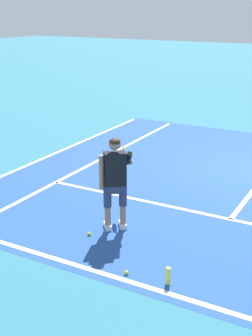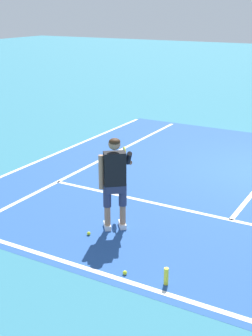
{
  "view_description": "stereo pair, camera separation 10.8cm",
  "coord_description": "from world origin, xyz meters",
  "px_view_note": "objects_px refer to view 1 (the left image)",
  "views": [
    {
      "loc": [
        2.15,
        -11.18,
        3.86
      ],
      "look_at": [
        -1.73,
        -4.14,
        1.05
      ],
      "focal_mm": 49.93,
      "sensor_mm": 36.0,
      "label": 1
    },
    {
      "loc": [
        2.25,
        -11.13,
        3.86
      ],
      "look_at": [
        -1.73,
        -4.14,
        1.05
      ],
      "focal_mm": 49.93,
      "sensor_mm": 36.0,
      "label": 2
    }
  ],
  "objects_px": {
    "tennis_ball_by_baseline": "(127,273)",
    "tennis_ball_near_feet": "(89,234)",
    "water_bottle": "(168,276)",
    "tennis_player": "(115,177)"
  },
  "relations": [
    {
      "from": "tennis_ball_by_baseline",
      "to": "water_bottle",
      "type": "relative_size",
      "value": 0.24
    },
    {
      "from": "tennis_player",
      "to": "tennis_ball_by_baseline",
      "type": "relative_size",
      "value": 25.95
    },
    {
      "from": "tennis_ball_near_feet",
      "to": "water_bottle",
      "type": "height_order",
      "value": "water_bottle"
    },
    {
      "from": "tennis_player",
      "to": "tennis_ball_by_baseline",
      "type": "xyz_separation_m",
      "value": [
        0.94,
        -1.29,
        -0.96
      ]
    },
    {
      "from": "water_bottle",
      "to": "tennis_ball_by_baseline",
      "type": "bearing_deg",
      "value": -173.93
    },
    {
      "from": "water_bottle",
      "to": "tennis_player",
      "type": "bearing_deg",
      "value": 142.58
    },
    {
      "from": "tennis_ball_near_feet",
      "to": "tennis_ball_by_baseline",
      "type": "xyz_separation_m",
      "value": [
        1.2,
        -0.8,
        0.0
      ]
    },
    {
      "from": "tennis_ball_by_baseline",
      "to": "water_bottle",
      "type": "xyz_separation_m",
      "value": [
        0.65,
        0.07,
        0.1
      ]
    },
    {
      "from": "tennis_ball_by_baseline",
      "to": "tennis_ball_near_feet",
      "type": "bearing_deg",
      "value": 146.27
    },
    {
      "from": "tennis_player",
      "to": "water_bottle",
      "type": "bearing_deg",
      "value": -37.42
    }
  ]
}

